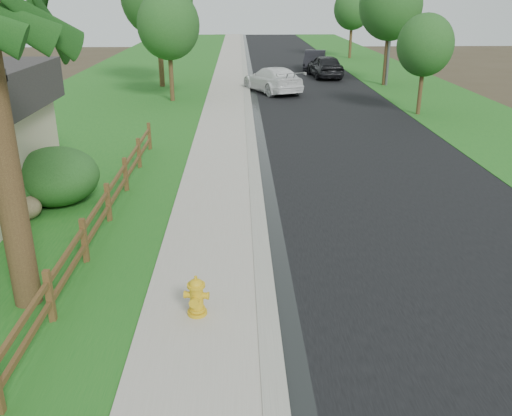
{
  "coord_description": "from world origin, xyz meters",
  "views": [
    {
      "loc": [
        -0.09,
        -5.93,
        5.72
      ],
      "look_at": [
        0.27,
        5.61,
        1.15
      ],
      "focal_mm": 38.0,
      "sensor_mm": 36.0,
      "label": 1
    }
  ],
  "objects_px": {
    "dark_car_mid": "(325,66)",
    "white_suv": "(273,80)",
    "ranch_fence": "(97,218)",
    "fire_hydrant": "(196,297)",
    "streetlight": "(390,9)"
  },
  "relations": [
    {
      "from": "fire_hydrant",
      "to": "dark_car_mid",
      "type": "xyz_separation_m",
      "value": [
        7.15,
        31.62,
        0.37
      ]
    },
    {
      "from": "dark_car_mid",
      "to": "white_suv",
      "type": "bearing_deg",
      "value": 51.52
    },
    {
      "from": "fire_hydrant",
      "to": "ranch_fence",
      "type": "bearing_deg",
      "value": 127.04
    },
    {
      "from": "ranch_fence",
      "to": "streetlight",
      "type": "relative_size",
      "value": 1.99
    },
    {
      "from": "ranch_fence",
      "to": "fire_hydrant",
      "type": "xyz_separation_m",
      "value": [
        2.67,
        -3.54,
        -0.15
      ]
    },
    {
      "from": "ranch_fence",
      "to": "dark_car_mid",
      "type": "bearing_deg",
      "value": 70.72
    },
    {
      "from": "ranch_fence",
      "to": "white_suv",
      "type": "xyz_separation_m",
      "value": [
        5.6,
        21.76,
        0.17
      ]
    },
    {
      "from": "white_suv",
      "to": "dark_car_mid",
      "type": "relative_size",
      "value": 1.11
    },
    {
      "from": "dark_car_mid",
      "to": "ranch_fence",
      "type": "bearing_deg",
      "value": 66.0
    },
    {
      "from": "ranch_fence",
      "to": "streetlight",
      "type": "xyz_separation_m",
      "value": [
        13.19,
        24.08,
        4.19
      ]
    },
    {
      "from": "white_suv",
      "to": "dark_car_mid",
      "type": "xyz_separation_m",
      "value": [
        4.22,
        6.32,
        0.05
      ]
    },
    {
      "from": "white_suv",
      "to": "streetlight",
      "type": "relative_size",
      "value": 0.62
    },
    {
      "from": "white_suv",
      "to": "dark_car_mid",
      "type": "height_order",
      "value": "dark_car_mid"
    },
    {
      "from": "ranch_fence",
      "to": "dark_car_mid",
      "type": "relative_size",
      "value": 3.53
    },
    {
      "from": "ranch_fence",
      "to": "fire_hydrant",
      "type": "relative_size",
      "value": 21.03
    }
  ]
}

